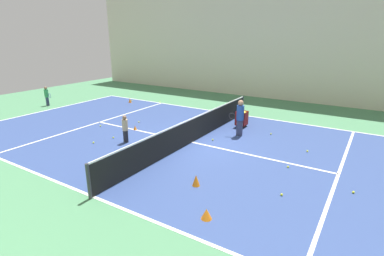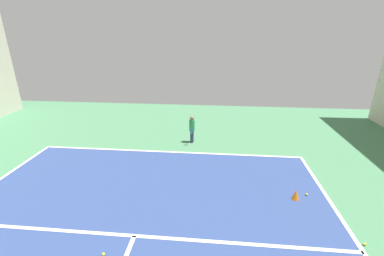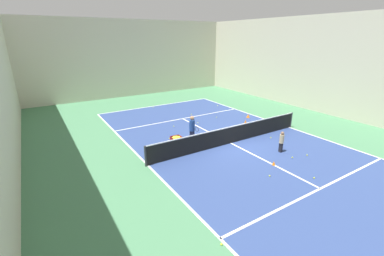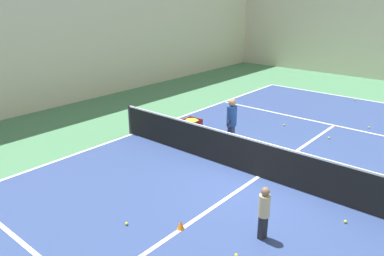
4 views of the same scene
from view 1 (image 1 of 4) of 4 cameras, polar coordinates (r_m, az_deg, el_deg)
name	(u,v)px [view 1 (image 1 of 4)]	position (r m, az deg, el deg)	size (l,w,h in m)	color
ground_plane	(192,142)	(12.41, 0.00, -2.74)	(34.45, 34.45, 0.00)	#477F56
court_playing_area	(192,142)	(12.41, 0.00, -2.73)	(10.26, 20.18, 0.00)	navy
line_baseline_near	(46,110)	(19.51, -26.03, 3.02)	(10.26, 0.10, 0.00)	white
line_sideline_left	(241,115)	(16.78, 9.35, 2.47)	(0.10, 20.18, 0.00)	white
line_sideline_right	(93,197)	(8.90, -18.26, -12.33)	(0.10, 20.18, 0.00)	white
line_service_near	(100,122)	(15.92, -17.18, 1.08)	(10.26, 0.10, 0.00)	white
line_service_far	(339,174)	(10.78, 26.13, -7.89)	(10.26, 0.10, 0.00)	white
line_centre_service	(192,142)	(12.41, 0.00, -2.72)	(0.10, 11.10, 0.00)	white
hall_enclosure_left	(276,43)	(21.14, 15.63, 15.32)	(0.15, 30.75, 7.42)	beige
tennis_net	(192,130)	(12.24, 0.00, -0.38)	(10.56, 0.10, 1.04)	#2D2D33
player_near_baseline	(47,95)	(20.68, -25.95, 5.71)	(0.27, 0.58, 1.20)	#2D3351
coach_at_net	(240,116)	(13.11, 9.13, 2.36)	(0.38, 0.65, 1.60)	#2D3351
child_midcourt	(125,127)	(12.50, -12.63, 0.17)	(0.26, 0.26, 1.16)	black
ball_cart	(242,116)	(14.51, 9.46, 2.29)	(0.54, 0.47, 0.78)	maroon
training_cone_0	(206,214)	(7.55, 2.77, -16.01)	(0.27, 0.27, 0.27)	orange
training_cone_1	(130,100)	(19.97, -11.73, 5.18)	(0.21, 0.21, 0.29)	orange
training_cone_2	(135,128)	(14.23, -10.79, 0.06)	(0.16, 0.16, 0.21)	orange
training_cone_3	(196,180)	(8.95, 0.78, -9.94)	(0.23, 0.23, 0.35)	orange
tennis_ball_0	(282,195)	(8.87, 16.70, -12.05)	(0.07, 0.07, 0.07)	yellow
tennis_ball_1	(93,142)	(12.94, -18.26, -2.64)	(0.07, 0.07, 0.07)	yellow
tennis_ball_2	(113,137)	(13.31, -14.77, -1.75)	(0.07, 0.07, 0.07)	yellow
tennis_ball_4	(353,192)	(9.75, 28.39, -10.71)	(0.07, 0.07, 0.07)	yellow
tennis_ball_5	(213,140)	(12.63, 3.98, -2.25)	(0.07, 0.07, 0.07)	yellow
tennis_ball_7	(288,167)	(10.62, 17.82, -7.05)	(0.07, 0.07, 0.07)	yellow
tennis_ball_8	(271,134)	(13.79, 14.80, -1.09)	(0.07, 0.07, 0.07)	yellow
tennis_ball_9	(160,102)	(19.74, -6.13, 4.97)	(0.07, 0.07, 0.07)	yellow
tennis_ball_10	(100,126)	(15.16, -17.05, 0.41)	(0.07, 0.07, 0.07)	yellow
tennis_ball_11	(138,159)	(10.90, -10.32, -5.82)	(0.07, 0.07, 0.07)	yellow
tennis_ball_12	(139,122)	(15.36, -10.08, 1.14)	(0.07, 0.07, 0.07)	yellow
tennis_ball_13	(132,101)	(20.40, -11.40, 5.13)	(0.07, 0.07, 0.07)	yellow
tennis_ball_14	(307,151)	(12.22, 21.12, -4.13)	(0.07, 0.07, 0.07)	yellow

